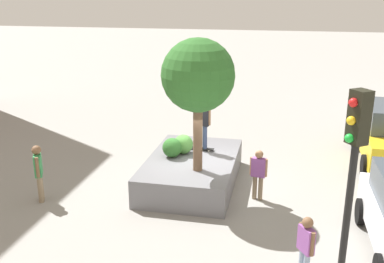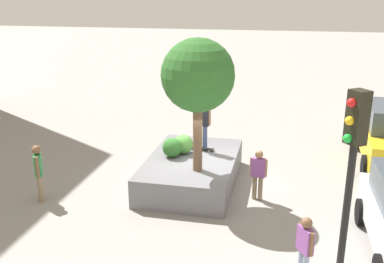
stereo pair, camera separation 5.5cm
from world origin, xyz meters
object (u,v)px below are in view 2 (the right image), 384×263
at_px(planter_ledge, 192,171).
at_px(pedestrian_crossing, 305,245).
at_px(skateboarder, 202,120).
at_px(plaza_tree, 198,76).
at_px(traffic_light_corner, 349,182).
at_px(bystander_watching, 39,169).
at_px(skateboard, 202,149).
at_px(passerby_with_bag, 258,171).

height_order(planter_ledge, pedestrian_crossing, pedestrian_crossing).
bearing_deg(pedestrian_crossing, skateboarder, -148.31).
relative_size(plaza_tree, traffic_light_corner, 0.85).
relative_size(skateboarder, bystander_watching, 0.96).
xyz_separation_m(planter_ledge, skateboarder, (-0.78, 0.18, 1.50)).
bearing_deg(traffic_light_corner, skateboarder, -151.94).
xyz_separation_m(planter_ledge, skateboard, (-0.78, 0.18, 0.50)).
xyz_separation_m(planter_ledge, passerby_with_bag, (0.72, 2.19, 0.47)).
bearing_deg(plaza_tree, bystander_watching, -74.70).
relative_size(skateboard, passerby_with_bag, 0.52).
xyz_separation_m(planter_ledge, pedestrian_crossing, (4.51, 3.45, 0.45)).
relative_size(planter_ledge, bystander_watching, 2.47).
bearing_deg(passerby_with_bag, pedestrian_crossing, 18.44).
xyz_separation_m(skateboarder, pedestrian_crossing, (5.29, 3.27, -1.05)).
height_order(skateboard, skateboarder, skateboarder).
bearing_deg(planter_ledge, passerby_with_bag, 71.79).
distance_m(bystander_watching, pedestrian_crossing, 7.99).
relative_size(planter_ledge, skateboard, 5.36).
bearing_deg(passerby_with_bag, skateboard, -126.90).
height_order(passerby_with_bag, bystander_watching, bystander_watching).
bearing_deg(skateboard, bystander_watching, -55.76).
height_order(passerby_with_bag, pedestrian_crossing, passerby_with_bag).
bearing_deg(planter_ledge, skateboarder, 166.79).
distance_m(skateboarder, pedestrian_crossing, 6.31).
bearing_deg(passerby_with_bag, skateboarder, -126.90).
height_order(skateboard, traffic_light_corner, traffic_light_corner).
xyz_separation_m(traffic_light_corner, bystander_watching, (-4.03, -8.11, -2.15)).
distance_m(planter_ledge, skateboard, 0.95).
bearing_deg(skateboarder, plaza_tree, 6.38).
height_order(skateboard, pedestrian_crossing, pedestrian_crossing).
xyz_separation_m(plaza_tree, traffic_light_corner, (5.28, 3.54, -0.59)).
bearing_deg(bystander_watching, traffic_light_corner, 63.55).
height_order(plaza_tree, skateboarder, plaza_tree).
height_order(traffic_light_corner, bystander_watching, traffic_light_corner).
distance_m(planter_ledge, skateboarder, 1.71).
bearing_deg(skateboard, traffic_light_corner, 28.06).
bearing_deg(planter_ledge, traffic_light_corner, 32.20).
distance_m(skateboarder, traffic_light_corner, 8.04).
relative_size(skateboard, pedestrian_crossing, 0.53).
xyz_separation_m(skateboard, traffic_light_corner, (7.01, 3.74, 2.22)).
xyz_separation_m(skateboard, bystander_watching, (2.98, -4.37, 0.07)).
bearing_deg(skateboard, pedestrian_crossing, 31.69).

